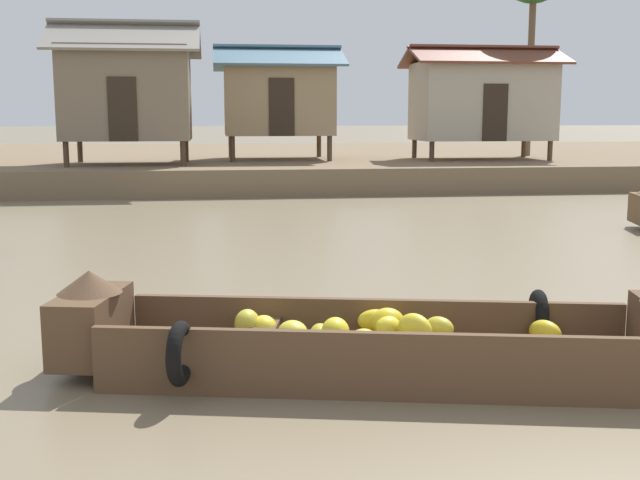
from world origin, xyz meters
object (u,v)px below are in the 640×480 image
Objects in this scene: stilt_house_left at (127,91)px; stilt_house_mid_left at (278,98)px; banana_boat at (374,343)px; stilt_house_mid_right at (482,100)px.

stilt_house_left reaches higher than stilt_house_mid_left.
stilt_house_mid_left is (0.76, 19.91, 2.50)m from banana_boat.
stilt_house_left is 1.04× the size of stilt_house_mid_left.
banana_boat is 18.41m from stilt_house_left.
stilt_house_left reaches higher than banana_boat.
stilt_house_mid_right is at bearing 6.01° from stilt_house_left.
stilt_house_mid_right is at bearing -7.76° from stilt_house_mid_left.
banana_boat is 20.56m from stilt_house_mid_right.
banana_boat is 1.26× the size of stilt_house_left.
stilt_house_mid_left is at bearing 24.39° from stilt_house_left.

